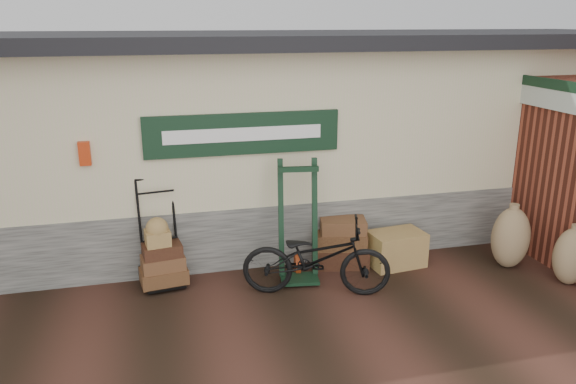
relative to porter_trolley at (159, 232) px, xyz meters
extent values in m
plane|color=black|center=(1.47, -0.85, -0.73)|extent=(80.00, 80.00, 0.00)
cube|color=#4C4C47|center=(1.47, 1.90, -0.28)|extent=(14.00, 3.54, 0.90)
cube|color=beige|center=(1.47, 1.90, 1.22)|extent=(14.00, 3.50, 2.10)
cube|color=black|center=(1.47, 1.75, 2.37)|extent=(14.40, 4.10, 0.20)
cube|color=black|center=(1.17, 0.12, 1.22)|extent=(2.60, 0.06, 0.55)
cube|color=white|center=(1.17, 0.09, 1.22)|extent=(2.10, 0.01, 0.18)
cube|color=#B52E0C|center=(-0.83, 0.12, 1.07)|extent=(0.14, 0.10, 0.30)
cube|color=maroon|center=(6.17, 0.35, 0.57)|extent=(1.60, 4.50, 2.60)
cube|color=#194C2D|center=(5.35, -0.65, 1.62)|extent=(0.04, 2.40, 0.28)
cube|color=black|center=(5.35, -0.65, 1.82)|extent=(0.05, 2.50, 0.14)
cube|color=brown|center=(3.29, -0.25, -0.48)|extent=(0.82, 0.58, 0.50)
imported|color=black|center=(1.91, -0.82, -0.18)|extent=(1.18, 2.00, 1.10)
ellipsoid|color=brown|center=(4.82, -0.70, -0.28)|extent=(0.57, 0.49, 0.89)
ellipsoid|color=brown|center=(5.27, -1.38, -0.33)|extent=(0.53, 0.46, 0.79)
camera|label=1|loc=(-0.03, -7.09, 2.67)|focal=35.00mm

